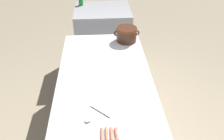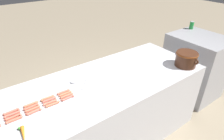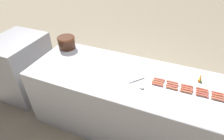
{
  "view_description": "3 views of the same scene",
  "coord_description": "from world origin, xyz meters",
  "px_view_note": "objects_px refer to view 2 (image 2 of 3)",
  "views": [
    {
      "loc": [
        -0.05,
        -1.55,
        2.35
      ],
      "look_at": [
        0.07,
        0.24,
        1.02
      ],
      "focal_mm": 36.69,
      "sensor_mm": 36.0,
      "label": 1
    },
    {
      "loc": [
        1.43,
        -0.92,
        2.05
      ],
      "look_at": [
        -0.03,
        0.13,
        0.99
      ],
      "focal_mm": 29.98,
      "sensor_mm": 36.0,
      "label": 2
    },
    {
      "loc": [
        -1.71,
        -0.56,
        2.3
      ],
      "look_at": [
        -0.08,
        0.1,
        1.0
      ],
      "focal_mm": 29.19,
      "sensor_mm": 36.0,
      "label": 3
    }
  ],
  "objects_px": {
    "bean_pot": "(186,58)",
    "hot_dog_7": "(31,107)",
    "hot_dog_4": "(63,92)",
    "hot_dog_18": "(53,104)",
    "hot_dog_19": "(68,98)",
    "hot_dog_2": "(31,104)",
    "hot_dog_14": "(67,96)",
    "hot_dog_17": "(34,112)",
    "hot_dog_16": "(14,120)",
    "hot_dog_1": "(11,112)",
    "soda_can": "(192,25)",
    "carrot": "(23,134)",
    "hot_dog_12": "(33,109)",
    "hot_dog_9": "(65,94)",
    "hot_dog_3": "(47,98)",
    "back_cabinet": "(194,66)",
    "hot_dog_6": "(12,114)",
    "serving_spoon": "(77,83)",
    "hot_dog_13": "(50,102)",
    "hot_dog_8": "(49,100)",
    "hot_dog_11": "(13,117)"
  },
  "relations": [
    {
      "from": "soda_can",
      "to": "hot_dog_1",
      "type": "bearing_deg",
      "value": -85.06
    },
    {
      "from": "hot_dog_16",
      "to": "hot_dog_6",
      "type": "bearing_deg",
      "value": -179.36
    },
    {
      "from": "hot_dog_12",
      "to": "hot_dog_19",
      "type": "height_order",
      "value": "same"
    },
    {
      "from": "hot_dog_7",
      "to": "hot_dog_12",
      "type": "height_order",
      "value": "same"
    },
    {
      "from": "hot_dog_9",
      "to": "hot_dog_16",
      "type": "xyz_separation_m",
      "value": [
        0.08,
        -0.48,
        0.0
      ]
    },
    {
      "from": "hot_dog_2",
      "to": "hot_dog_6",
      "type": "relative_size",
      "value": 1.0
    },
    {
      "from": "hot_dog_16",
      "to": "hot_dog_1",
      "type": "bearing_deg",
      "value": -179.76
    },
    {
      "from": "hot_dog_19",
      "to": "soda_can",
      "type": "height_order",
      "value": "soda_can"
    },
    {
      "from": "hot_dog_13",
      "to": "carrot",
      "type": "bearing_deg",
      "value": -50.19
    },
    {
      "from": "hot_dog_3",
      "to": "hot_dog_9",
      "type": "relative_size",
      "value": 1.0
    },
    {
      "from": "hot_dog_3",
      "to": "hot_dog_11",
      "type": "bearing_deg",
      "value": -76.45
    },
    {
      "from": "hot_dog_7",
      "to": "hot_dog_1",
      "type": "bearing_deg",
      "value": -103.04
    },
    {
      "from": "hot_dog_2",
      "to": "serving_spoon",
      "type": "bearing_deg",
      "value": 98.55
    },
    {
      "from": "hot_dog_18",
      "to": "hot_dog_3",
      "type": "bearing_deg",
      "value": -175.62
    },
    {
      "from": "hot_dog_9",
      "to": "bean_pot",
      "type": "height_order",
      "value": "bean_pot"
    },
    {
      "from": "hot_dog_1",
      "to": "hot_dog_19",
      "type": "bearing_deg",
      "value": 77.18
    },
    {
      "from": "hot_dog_9",
      "to": "hot_dog_17",
      "type": "height_order",
      "value": "same"
    },
    {
      "from": "hot_dog_9",
      "to": "hot_dog_2",
      "type": "bearing_deg",
      "value": -96.44
    },
    {
      "from": "hot_dog_6",
      "to": "bean_pot",
      "type": "height_order",
      "value": "bean_pot"
    },
    {
      "from": "hot_dog_18",
      "to": "hot_dog_6",
      "type": "bearing_deg",
      "value": -103.0
    },
    {
      "from": "hot_dog_18",
      "to": "hot_dog_19",
      "type": "bearing_deg",
      "value": 91.21
    },
    {
      "from": "back_cabinet",
      "to": "hot_dog_1",
      "type": "xyz_separation_m",
      "value": [
        -0.08,
        -2.7,
        0.41
      ]
    },
    {
      "from": "hot_dog_2",
      "to": "hot_dog_7",
      "type": "bearing_deg",
      "value": -13.13
    },
    {
      "from": "hot_dog_7",
      "to": "soda_can",
      "type": "height_order",
      "value": "soda_can"
    },
    {
      "from": "carrot",
      "to": "hot_dog_12",
      "type": "bearing_deg",
      "value": 150.94
    },
    {
      "from": "hot_dog_4",
      "to": "hot_dog_16",
      "type": "relative_size",
      "value": 1.0
    },
    {
      "from": "hot_dog_19",
      "to": "back_cabinet",
      "type": "bearing_deg",
      "value": 90.8
    },
    {
      "from": "hot_dog_6",
      "to": "hot_dog_16",
      "type": "distance_m",
      "value": 0.08
    },
    {
      "from": "hot_dog_16",
      "to": "hot_dog_4",
      "type": "bearing_deg",
      "value": 103.4
    },
    {
      "from": "hot_dog_12",
      "to": "hot_dog_17",
      "type": "bearing_deg",
      "value": -1.46
    },
    {
      "from": "hot_dog_14",
      "to": "bean_pot",
      "type": "relative_size",
      "value": 0.41
    },
    {
      "from": "serving_spoon",
      "to": "hot_dog_6",
      "type": "bearing_deg",
      "value": -80.37
    },
    {
      "from": "back_cabinet",
      "to": "bean_pot",
      "type": "distance_m",
      "value": 0.96
    },
    {
      "from": "hot_dog_14",
      "to": "hot_dog_6",
      "type": "bearing_deg",
      "value": -94.16
    },
    {
      "from": "hot_dog_3",
      "to": "hot_dog_12",
      "type": "height_order",
      "value": "same"
    },
    {
      "from": "hot_dog_19",
      "to": "carrot",
      "type": "xyz_separation_m",
      "value": [
        0.21,
        -0.45,
        0.0
      ]
    },
    {
      "from": "hot_dog_7",
      "to": "hot_dog_19",
      "type": "distance_m",
      "value": 0.32
    },
    {
      "from": "hot_dog_4",
      "to": "hot_dog_18",
      "type": "bearing_deg",
      "value": -53.68
    },
    {
      "from": "hot_dog_13",
      "to": "serving_spoon",
      "type": "distance_m",
      "value": 0.38
    },
    {
      "from": "hot_dog_19",
      "to": "bean_pot",
      "type": "relative_size",
      "value": 0.41
    },
    {
      "from": "serving_spoon",
      "to": "carrot",
      "type": "bearing_deg",
      "value": -58.37
    },
    {
      "from": "bean_pot",
      "to": "hot_dog_7",
      "type": "bearing_deg",
      "value": -100.2
    },
    {
      "from": "hot_dog_3",
      "to": "hot_dog_1",
      "type": "bearing_deg",
      "value": -89.67
    },
    {
      "from": "hot_dog_19",
      "to": "hot_dog_9",
      "type": "bearing_deg",
      "value": 173.04
    },
    {
      "from": "hot_dog_14",
      "to": "hot_dog_17",
      "type": "bearing_deg",
      "value": -83.17
    },
    {
      "from": "hot_dog_3",
      "to": "hot_dog_17",
      "type": "xyz_separation_m",
      "value": [
        0.11,
        -0.16,
        0.0
      ]
    },
    {
      "from": "hot_dog_16",
      "to": "soda_can",
      "type": "relative_size",
      "value": 1.08
    },
    {
      "from": "hot_dog_4",
      "to": "hot_dog_8",
      "type": "xyz_separation_m",
      "value": [
        0.03,
        -0.15,
        0.0
      ]
    },
    {
      "from": "hot_dog_2",
      "to": "hot_dog_7",
      "type": "relative_size",
      "value": 1.0
    },
    {
      "from": "hot_dog_13",
      "to": "hot_dog_18",
      "type": "distance_m",
      "value": 0.04
    }
  ]
}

